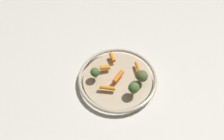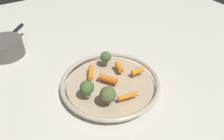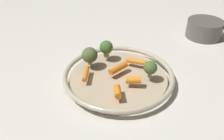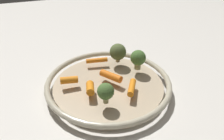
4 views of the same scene
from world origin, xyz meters
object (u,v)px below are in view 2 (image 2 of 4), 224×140
baby_carrot_near_rim (119,67)px  saucepan (6,47)px  serving_bowl (110,84)px  baby_carrot_right (138,71)px  baby_carrot_center (109,79)px  baby_carrot_back (91,72)px  broccoli_floret_small (106,57)px  broccoli_floret_mid (87,88)px  baby_carrot_left (128,96)px  broccoli_floret_large (108,95)px

baby_carrot_near_rim → saucepan: size_ratio=0.22×
serving_bowl → baby_carrot_right: baby_carrot_right is taller
serving_bowl → saucepan: saucepan is taller
serving_bowl → baby_carrot_center: 0.03m
baby_carrot_back → broccoli_floret_small: bearing=108.1°
serving_bowl → broccoli_floret_mid: bearing=-74.6°
serving_bowl → baby_carrot_right: (0.02, 0.10, 0.03)m
baby_carrot_right → baby_carrot_center: 0.11m
saucepan → baby_carrot_right: bearing=41.6°
baby_carrot_left → broccoli_floret_small: (-0.19, 0.03, 0.03)m
serving_bowl → broccoli_floret_small: size_ratio=6.55×
baby_carrot_left → saucepan: 0.58m
baby_carrot_left → baby_carrot_center: baby_carrot_center is taller
serving_bowl → baby_carrot_near_rim: 0.08m
baby_carrot_right → broccoli_floret_small: (-0.11, -0.07, 0.02)m
baby_carrot_back → broccoli_floret_small: (-0.03, 0.08, 0.02)m
baby_carrot_back → saucepan: saucepan is taller
broccoli_floret_small → broccoli_floret_mid: 0.18m
broccoli_floret_mid → baby_carrot_left: bearing=54.9°
broccoli_floret_large → baby_carrot_right: bearing=112.4°
broccoli_floret_large → saucepan: broccoli_floret_large is taller
broccoli_floret_small → broccoli_floret_large: (0.18, -0.09, 0.00)m
baby_carrot_center → broccoli_floret_small: (-0.09, 0.04, 0.02)m
baby_carrot_back → broccoli_floret_mid: 0.11m
baby_carrot_back → saucepan: 0.42m
broccoli_floret_mid → broccoli_floret_small: bearing=131.1°
baby_carrot_near_rim → broccoli_floret_large: broccoli_floret_large is taller
baby_carrot_near_rim → broccoli_floret_small: 0.06m
serving_bowl → broccoli_floret_mid: 0.12m
broccoli_floret_mid → baby_carrot_back: bearing=148.3°
saucepan → baby_carrot_near_rim: bearing=41.8°
baby_carrot_back → baby_carrot_near_rim: baby_carrot_near_rim is taller
broccoli_floret_mid → serving_bowl: bearing=105.4°
broccoli_floret_small → baby_carrot_near_rim: bearing=24.5°
baby_carrot_right → broccoli_floret_small: size_ratio=0.87×
serving_bowl → baby_carrot_near_rim: baby_carrot_near_rim is taller
serving_bowl → baby_carrot_near_rim: size_ratio=7.87×
baby_carrot_near_rim → broccoli_floret_mid: size_ratio=0.75×
serving_bowl → baby_carrot_center: baby_carrot_center is taller
baby_carrot_left → broccoli_floret_small: bearing=171.0°
baby_carrot_center → baby_carrot_near_rim: size_ratio=1.48×
broccoli_floret_small → broccoli_floret_large: broccoli_floret_large is taller
baby_carrot_right → baby_carrot_near_rim: bearing=-140.1°
broccoli_floret_large → baby_carrot_left: bearing=75.8°
baby_carrot_near_rim → baby_carrot_back: bearing=-105.7°
serving_bowl → saucepan: size_ratio=1.71×
baby_carrot_center → saucepan: size_ratio=0.32×
serving_bowl → saucepan: 0.50m
baby_carrot_back → broccoli_floret_mid: bearing=-31.7°
broccoli_floret_mid → broccoli_floret_large: bearing=35.8°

